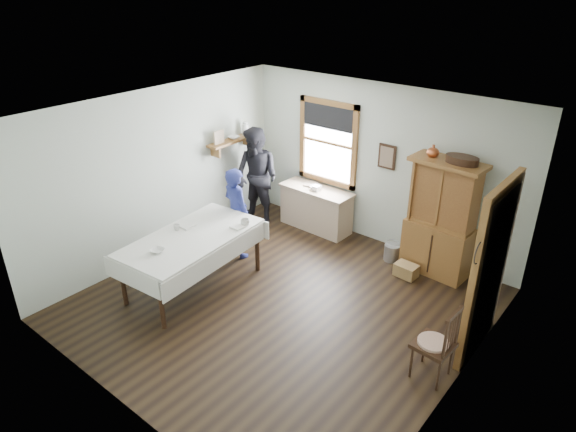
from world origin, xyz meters
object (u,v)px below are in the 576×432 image
at_px(figure_dark, 257,181).
at_px(dining_table, 193,262).
at_px(wicker_basket, 406,270).
at_px(work_counter, 316,208).
at_px(china_hutch, 441,219).
at_px(pail, 392,252).
at_px(woman_blue, 237,216).
at_px(spindle_chair, 434,342).

bearing_deg(figure_dark, dining_table, -73.41).
xyz_separation_m(wicker_basket, figure_dark, (-3.00, -0.07, 0.73)).
xyz_separation_m(work_counter, figure_dark, (-0.96, -0.50, 0.45)).
relative_size(china_hutch, pail, 6.65).
bearing_deg(figure_dark, woman_blue, -64.79).
relative_size(pail, figure_dark, 0.16).
height_order(dining_table, pail, dining_table).
bearing_deg(woman_blue, work_counter, -94.42).
distance_m(work_counter, pail, 1.66).
relative_size(dining_table, pail, 7.68).
relative_size(spindle_chair, pail, 3.56).
bearing_deg(woman_blue, dining_table, 109.35).
relative_size(spindle_chair, wicker_basket, 2.90).
xyz_separation_m(dining_table, wicker_basket, (2.30, 2.23, -0.32)).
height_order(spindle_chair, pail, spindle_chair).
distance_m(work_counter, woman_blue, 1.66).
bearing_deg(spindle_chair, china_hutch, 117.92).
relative_size(china_hutch, figure_dark, 1.10).
bearing_deg(woman_blue, wicker_basket, -144.49).
xyz_separation_m(china_hutch, spindle_chair, (0.95, -2.16, -0.42)).
relative_size(woman_blue, figure_dark, 0.84).
distance_m(dining_table, figure_dark, 2.31).
relative_size(work_counter, woman_blue, 0.96).
height_order(china_hutch, woman_blue, china_hutch).
relative_size(wicker_basket, figure_dark, 0.20).
distance_m(wicker_basket, woman_blue, 2.78).
bearing_deg(work_counter, spindle_chair, -32.58).
distance_m(china_hutch, spindle_chair, 2.40).
bearing_deg(china_hutch, dining_table, -130.73).
height_order(pail, woman_blue, woman_blue).
height_order(spindle_chair, wicker_basket, spindle_chair).
bearing_deg(pail, wicker_basket, -35.71).
bearing_deg(work_counter, woman_blue, -103.78).
xyz_separation_m(spindle_chair, figure_dark, (-4.22, 1.69, 0.34)).
height_order(work_counter, wicker_basket, work_counter).
xyz_separation_m(china_hutch, dining_table, (-2.57, -2.63, -0.49)).
distance_m(spindle_chair, pail, 2.64).
distance_m(china_hutch, woman_blue, 3.14).
height_order(pail, figure_dark, figure_dark).
xyz_separation_m(china_hutch, wicker_basket, (-0.27, -0.40, -0.81)).
distance_m(wicker_basket, figure_dark, 3.09).
height_order(dining_table, spindle_chair, spindle_chair).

